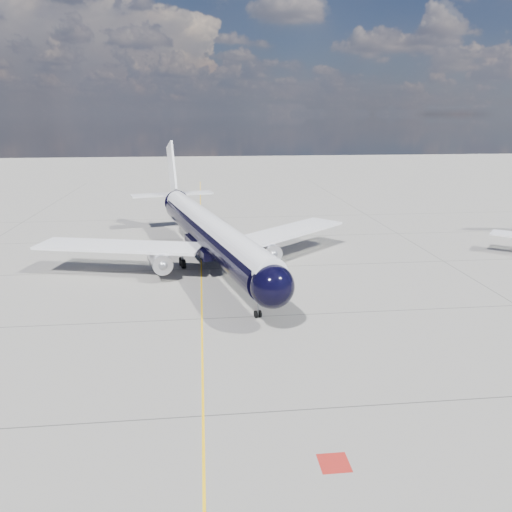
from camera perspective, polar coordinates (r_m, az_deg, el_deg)
The scene contains 4 objects.
ground at distance 64.03m, azimuth -6.29°, elevation -0.16°, with size 320.00×320.00×0.00m, color gray.
taxiway_centerline at distance 59.24m, azimuth -6.28°, elevation -1.49°, with size 0.16×160.00×0.01m, color yellow.
red_marking at distance 28.58m, azimuth 8.92°, elevation -22.33°, with size 1.60×1.60×0.01m, color maroon.
main_airliner at distance 59.78m, azimuth -5.59°, elevation 2.95°, with size 38.22×47.26×13.83m.
Camera 1 is at (0.32, -31.57, 17.60)m, focal length 35.00 mm.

